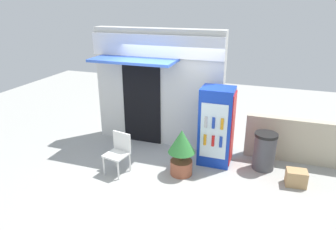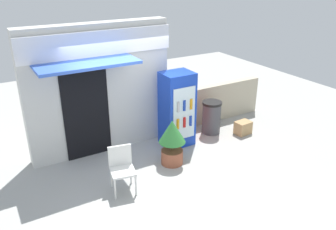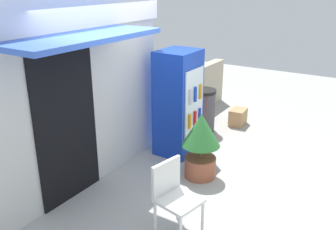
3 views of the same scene
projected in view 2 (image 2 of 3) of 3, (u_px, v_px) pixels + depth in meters
ground at (150, 172)px, 7.11m from camera, size 16.00×16.00×0.00m
storefront_building at (99, 88)px, 7.47m from camera, size 3.22×1.16×2.87m
drink_cooler at (177, 109)px, 7.95m from camera, size 0.72×0.65×1.76m
plastic_chair at (122, 166)px, 6.41m from camera, size 0.52×0.53×0.86m
potted_plant_near_shop at (172, 139)px, 7.22m from camera, size 0.57×0.57×1.01m
trash_bin at (211, 117)px, 8.68m from camera, size 0.49×0.49×0.83m
stone_boundary_wall at (221, 101)px, 9.45m from camera, size 2.44×0.21×1.01m
cardboard_box at (243, 128)px, 8.70m from camera, size 0.42×0.32×0.33m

